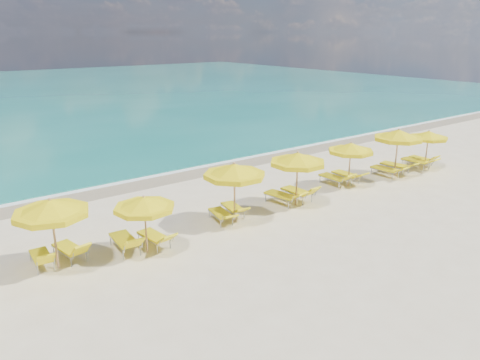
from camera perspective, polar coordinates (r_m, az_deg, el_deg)
ground_plane at (r=19.79m, az=2.64°, el=-4.36°), size 120.00×120.00×0.00m
ocean at (r=63.60m, az=-26.61°, el=9.08°), size 120.00×80.00×0.30m
wet_sand_band at (r=25.58m, az=-8.02°, el=0.61°), size 120.00×2.60×0.01m
foam_line at (r=26.25m, az=-8.88°, el=1.02°), size 120.00×1.20×0.03m
whitecap_near at (r=32.44m, az=-25.90°, el=2.63°), size 14.00×0.36×0.05m
whitecap_far at (r=43.53m, az=-9.66°, el=7.56°), size 18.00×0.30×0.05m
umbrella_1 at (r=15.92m, az=-22.06°, el=-3.25°), size 2.49×2.49×2.44m
umbrella_2 at (r=16.21m, az=-11.60°, el=-2.89°), size 2.52×2.52×2.13m
umbrella_3 at (r=18.44m, az=-0.69°, el=1.07°), size 3.17×3.17×2.52m
umbrella_4 at (r=20.45m, az=7.04°, el=2.52°), size 3.21×3.21×2.49m
umbrella_5 at (r=23.64m, az=13.35°, el=3.77°), size 2.91×2.91×2.27m
umbrella_6 at (r=26.08m, az=18.73°, el=5.16°), size 3.15×3.15×2.58m
umbrella_7 at (r=28.43m, az=21.99°, el=5.05°), size 2.15×2.15×2.16m
lounger_1_left at (r=16.91m, az=-22.99°, el=-9.03°), size 0.67×1.68×0.82m
lounger_1_right at (r=17.08m, az=-19.98°, el=-8.34°), size 0.90×1.84×0.88m
lounger_2_left at (r=17.09m, az=-13.80°, el=-7.66°), size 0.82×2.04×0.92m
lounger_2_right at (r=17.27m, az=-10.34°, el=-7.23°), size 0.79×1.88×0.80m
lounger_3_left at (r=19.06m, az=-2.30°, el=-4.54°), size 0.91×1.88×0.69m
lounger_3_right at (r=19.72m, az=-0.83°, el=-3.76°), size 0.91×1.84×0.70m
lounger_4_left at (r=21.09m, az=5.14°, el=-2.29°), size 0.98×2.11×0.83m
lounger_4_right at (r=21.67m, az=7.03°, el=-1.80°), size 0.74×1.98×0.92m
lounger_5_left at (r=24.06m, az=11.40°, el=-0.06°), size 0.67×1.94×0.86m
lounger_5_right at (r=24.71m, az=12.85°, el=0.30°), size 0.71×2.02×0.77m
lounger_6_left at (r=26.20m, az=17.35°, el=0.93°), size 0.73×2.04×0.78m
lounger_6_right at (r=27.15m, az=18.44°, el=1.40°), size 0.85×2.11×0.79m
lounger_7_left at (r=28.43m, az=20.72°, el=1.87°), size 0.79×2.12×0.80m
lounger_7_right at (r=29.31m, az=21.23°, el=2.19°), size 0.68×1.77×0.75m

